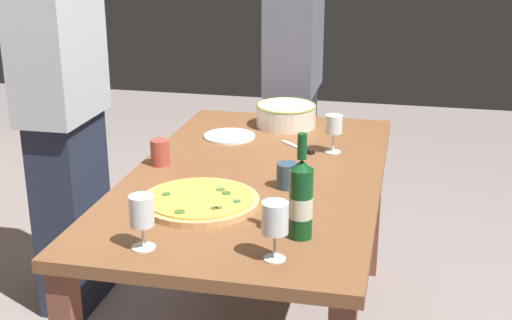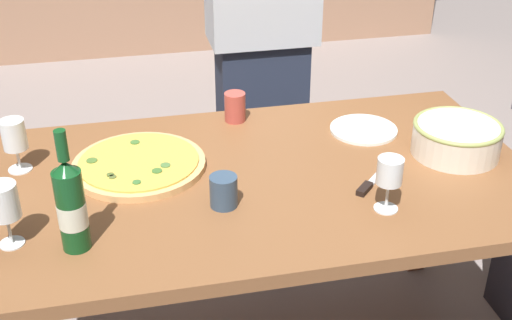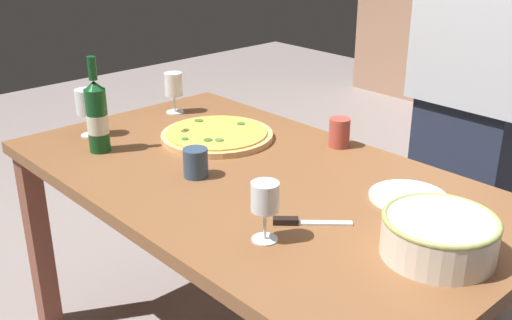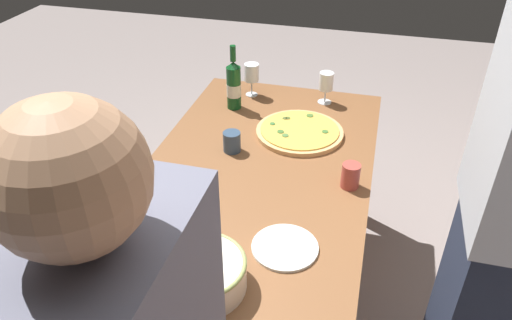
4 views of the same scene
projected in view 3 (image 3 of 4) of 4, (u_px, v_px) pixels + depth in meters
The scene contains 12 objects.
dining_table at pixel (256, 203), 1.87m from camera, with size 1.60×0.90×0.75m.
pizza at pixel (217, 135), 2.12m from camera, with size 0.39×0.39×0.03m.
serving_bowl at pixel (440, 234), 1.40m from camera, with size 0.27×0.27×0.10m.
wine_bottle at pixel (97, 116), 1.97m from camera, with size 0.07×0.07×0.31m.
wine_glass_near_pizza at pixel (87, 104), 2.11m from camera, with size 0.07×0.07×0.17m.
wine_glass_by_bottle at pixel (174, 85), 2.35m from camera, with size 0.07×0.07×0.16m.
wine_glass_far_left at pixel (265, 199), 1.44m from camera, with size 0.07×0.07×0.15m.
cup_amber at pixel (339, 133), 2.04m from camera, with size 0.07×0.07×0.10m, color #B5473C.
cup_ceramic at pixel (196, 163), 1.81m from camera, with size 0.07×0.07×0.09m, color #334962.
side_plate at pixel (408, 197), 1.69m from camera, with size 0.22×0.22×0.01m, color white.
pizza_knife at pixel (301, 222), 1.55m from camera, with size 0.16×0.16×0.02m.
person_host at pixel (473, 94), 2.18m from camera, with size 0.41×0.24×1.73m.
Camera 3 is at (1.23, -1.14, 1.49)m, focal length 43.02 mm.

